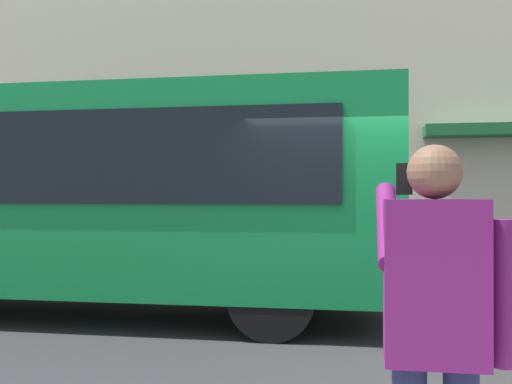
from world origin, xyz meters
The scene contains 4 objects.
ground_plane centered at (0.00, 0.00, 0.00)m, with size 60.00×60.00×0.00m, color #2B2B2D.
building_facade_far centered at (-0.02, -6.80, 5.99)m, with size 28.00×1.55×12.00m.
red_bus centered at (3.99, -0.72, 1.68)m, with size 9.05×2.54×3.08m.
pedestrian_photographer centered at (-0.34, 4.63, 1.14)m, with size 0.53×0.52×1.70m.
Camera 1 is at (-0.06, 7.16, 1.64)m, focal length 42.57 mm.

